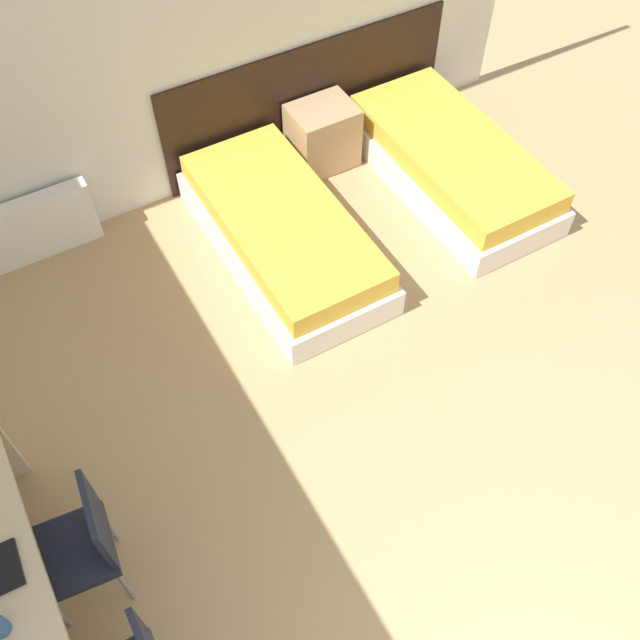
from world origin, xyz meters
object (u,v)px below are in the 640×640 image
object	(u,v)px
bed_near_window	(283,233)
bed_near_door	(452,163)
nightstand	(323,136)
chair_near_laptop	(81,544)

from	to	relation	value
bed_near_window	bed_near_door	distance (m)	1.50
nightstand	chair_near_laptop	xyz separation A→B (m)	(-2.72, -2.35, 0.25)
nightstand	chair_near_laptop	distance (m)	3.60
bed_near_window	chair_near_laptop	distance (m)	2.57
nightstand	bed_near_door	bearing A→B (deg)	-44.24
bed_near_window	nightstand	world-z (taller)	nightstand
bed_near_window	nightstand	bearing A→B (deg)	44.24
bed_near_window	bed_near_door	bearing A→B (deg)	0.00
bed_near_door	chair_near_laptop	xyz separation A→B (m)	(-3.48, -1.62, 0.31)
bed_near_window	chair_near_laptop	xyz separation A→B (m)	(-1.97, -1.62, 0.31)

